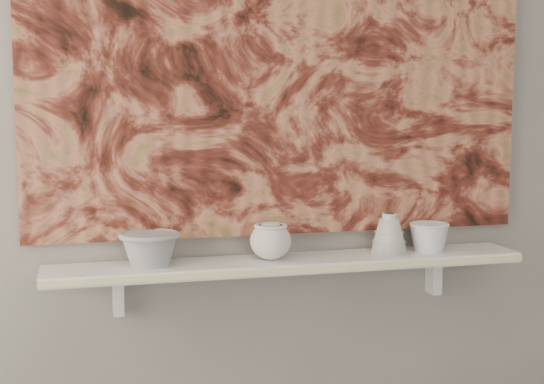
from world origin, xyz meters
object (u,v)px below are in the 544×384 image
object	(u,v)px
shelf	(290,264)
bowl_white	(429,237)
cup_cream	(271,241)
bell_vessel	(389,233)
bowl_grey	(150,249)
painting	(283,47)

from	to	relation	value
shelf	bowl_white	world-z (taller)	bowl_white
cup_cream	bell_vessel	xyz separation A→B (m)	(0.37, 0.00, 0.01)
cup_cream	bowl_grey	bearing A→B (deg)	180.00
painting	bowl_grey	distance (m)	0.70
shelf	bowl_white	size ratio (longest dim) A/B	11.52
bell_vessel	bowl_white	size ratio (longest dim) A/B	1.00
painting	bowl_white	xyz separation A→B (m)	(0.44, -0.08, -0.57)
bell_vessel	shelf	bearing A→B (deg)	180.00
painting	bowl_white	world-z (taller)	painting
bowl_grey	bell_vessel	xyz separation A→B (m)	(0.71, 0.00, 0.01)
shelf	cup_cream	size ratio (longest dim) A/B	11.84
shelf	bell_vessel	xyz separation A→B (m)	(0.31, 0.00, 0.08)
shelf	painting	bearing A→B (deg)	90.00
shelf	bowl_grey	xyz separation A→B (m)	(-0.40, 0.00, 0.06)
painting	bell_vessel	size ratio (longest dim) A/B	12.34
cup_cream	bell_vessel	size ratio (longest dim) A/B	0.97
cup_cream	shelf	bearing A→B (deg)	0.00
bowl_grey	bowl_white	bearing A→B (deg)	0.00
shelf	bowl_grey	bearing A→B (deg)	180.00
bell_vessel	painting	bearing A→B (deg)	165.35
shelf	bowl_white	xyz separation A→B (m)	(0.44, 0.00, 0.06)
shelf	cup_cream	distance (m)	0.09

